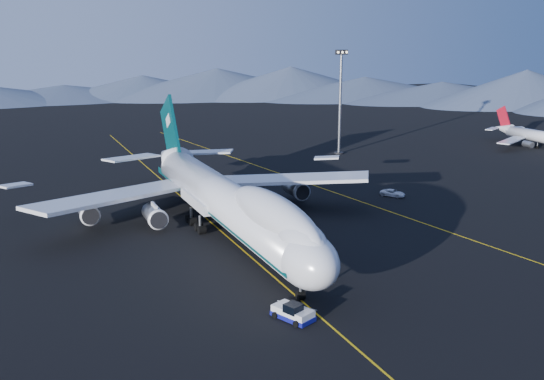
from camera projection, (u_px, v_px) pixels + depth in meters
name	position (u px, v px, depth m)	size (l,w,h in m)	color
ground	(226.00, 235.00, 95.23)	(500.00, 500.00, 0.00)	black
taxiway_line_main	(226.00, 235.00, 95.23)	(0.25, 220.00, 0.01)	gold
taxiway_line_side	(356.00, 200.00, 115.83)	(0.25, 200.00, 0.01)	gold
boeing_747	(225.00, 199.00, 93.84)	(59.62, 72.43, 19.37)	silver
pushback_tug	(293.00, 314.00, 66.70)	(4.05, 5.32, 2.07)	silver
second_jet	(544.00, 137.00, 168.85)	(32.21, 36.40, 10.36)	silver
service_van	(393.00, 193.00, 118.36)	(2.21, 4.79, 1.33)	white
floodlight_mast	(340.00, 102.00, 158.70)	(3.35, 2.51, 27.14)	black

